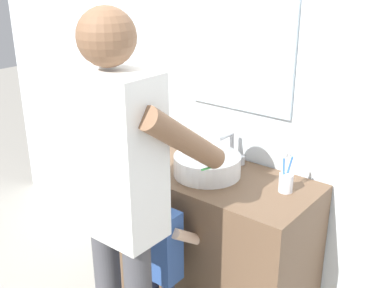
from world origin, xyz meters
name	(u,v)px	position (x,y,z in m)	size (l,w,h in m)	color
back_wall	(245,70)	(0.00, 0.62, 1.35)	(4.40, 0.10, 2.70)	silver
vanity_cabinet	(208,241)	(0.00, 0.30, 0.42)	(1.16, 0.54, 0.84)	brown
sink_basin	(207,165)	(0.00, 0.28, 0.90)	(0.36, 0.36, 0.11)	white
faucet	(230,149)	(0.00, 0.50, 0.93)	(0.18, 0.14, 0.18)	#B7BABF
toothbrush_cup	(286,181)	(0.42, 0.36, 0.90)	(0.07, 0.07, 0.21)	silver
child_toddler	(161,253)	(0.00, -0.10, 0.56)	(0.29, 0.29, 0.93)	#2D334C
adult_parent	(119,178)	(-0.01, -0.34, 1.05)	(0.54, 0.57, 1.76)	#47474C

